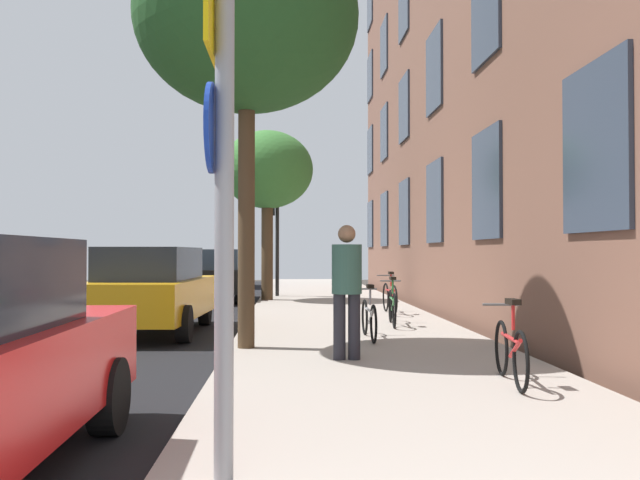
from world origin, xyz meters
TOP-DOWN VIEW (x-y plane):
  - ground_plane at (-2.40, 15.00)m, footprint 41.80×41.80m
  - road_asphalt at (-4.50, 15.00)m, footprint 7.00×38.00m
  - sidewalk at (1.10, 15.00)m, footprint 4.20×38.00m
  - sign_post at (-0.52, 2.83)m, footprint 0.16×0.60m
  - traffic_light at (-0.57, 20.36)m, footprint 0.43×0.24m
  - tree_near at (-0.73, 8.60)m, footprint 3.36×3.36m
  - tree_far at (-0.74, 18.59)m, footprint 2.76×2.76m
  - bicycle_0 at (2.28, 5.75)m, footprint 0.42×1.58m
  - bicycle_1 at (1.21, 9.49)m, footprint 0.42×1.69m
  - bicycle_2 at (1.91, 11.49)m, footprint 0.42×1.73m
  - bicycle_3 at (2.25, 13.96)m, footprint 0.42×1.75m
  - pedestrian_0 at (0.67, 7.45)m, footprint 0.56×0.56m
  - car_1 at (-2.65, 11.27)m, footprint 1.97×4.37m
  - car_2 at (-2.40, 19.61)m, footprint 1.93×4.39m
  - car_3 at (-2.63, 27.94)m, footprint 1.97×4.24m

SIDE VIEW (x-z plane):
  - ground_plane at x=-2.40m, z-range 0.00..0.00m
  - road_asphalt at x=-4.50m, z-range 0.00..0.01m
  - sidewalk at x=1.10m, z-range 0.00..0.12m
  - bicycle_1 at x=1.21m, z-range 0.02..0.92m
  - bicycle_0 at x=2.28m, z-range 0.02..0.94m
  - bicycle_2 at x=1.91m, z-range 0.02..0.97m
  - bicycle_3 at x=2.25m, z-range 0.01..0.99m
  - car_3 at x=-2.63m, z-range 0.03..1.65m
  - car_1 at x=-2.65m, z-range 0.03..1.65m
  - car_2 at x=-2.40m, z-range 0.03..1.65m
  - pedestrian_0 at x=0.67m, z-range 0.25..2.02m
  - sign_post at x=-0.52m, z-range 0.34..3.92m
  - traffic_light at x=-0.57m, z-range 0.77..4.25m
  - tree_far at x=-0.74m, z-range 1.44..6.52m
  - tree_near at x=-0.73m, z-range 1.86..8.23m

